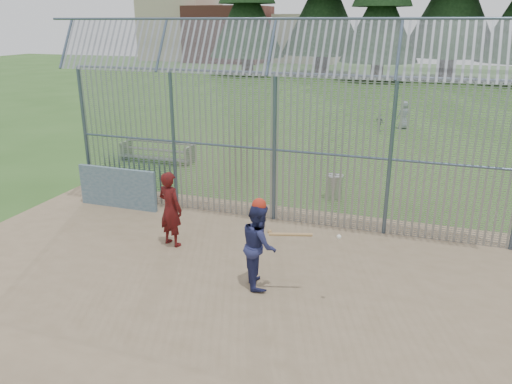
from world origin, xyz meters
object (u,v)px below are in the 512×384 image
at_px(batter, 259,245).
at_px(trash_can, 334,187).
at_px(dugout_wall, 118,188).
at_px(onlooker, 170,209).
at_px(bleacher, 157,151).

height_order(batter, trash_can, batter).
bearing_deg(dugout_wall, onlooker, -33.58).
distance_m(trash_can, bleacher, 7.65).
height_order(batter, onlooker, onlooker).
xyz_separation_m(batter, trash_can, (0.48, 5.87, -0.53)).
distance_m(batter, bleacher, 10.51).
height_order(batter, bleacher, batter).
distance_m(dugout_wall, batter, 6.15).
bearing_deg(trash_can, bleacher, 164.37).
bearing_deg(trash_can, batter, -94.70).
bearing_deg(batter, trash_can, -31.96).
distance_m(dugout_wall, trash_can, 6.54).
distance_m(batter, onlooker, 2.89).
height_order(dugout_wall, bleacher, dugout_wall).
bearing_deg(bleacher, onlooker, -57.97).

